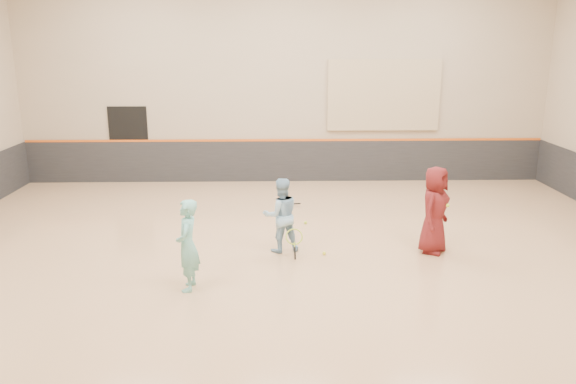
{
  "coord_description": "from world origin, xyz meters",
  "views": [
    {
      "loc": [
        -0.32,
        -10.07,
        3.94
      ],
      "look_at": [
        -0.06,
        0.4,
        1.15
      ],
      "focal_mm": 35.0,
      "sensor_mm": 36.0,
      "label": 1
    }
  ],
  "objects_px": {
    "girl": "(188,245)",
    "young_man": "(434,210)",
    "instructor": "(281,215)",
    "spare_racket": "(286,202)"
  },
  "relations": [
    {
      "from": "young_man",
      "to": "spare_racket",
      "type": "bearing_deg",
      "value": 73.99
    },
    {
      "from": "instructor",
      "to": "young_man",
      "type": "height_order",
      "value": "young_man"
    },
    {
      "from": "instructor",
      "to": "young_man",
      "type": "relative_size",
      "value": 0.86
    },
    {
      "from": "spare_racket",
      "to": "girl",
      "type": "bearing_deg",
      "value": -109.09
    },
    {
      "from": "girl",
      "to": "instructor",
      "type": "relative_size",
      "value": 1.05
    },
    {
      "from": "instructor",
      "to": "young_man",
      "type": "bearing_deg",
      "value": 164.34
    },
    {
      "from": "girl",
      "to": "instructor",
      "type": "height_order",
      "value": "girl"
    },
    {
      "from": "spare_racket",
      "to": "young_man",
      "type": "bearing_deg",
      "value": -50.44
    },
    {
      "from": "girl",
      "to": "young_man",
      "type": "xyz_separation_m",
      "value": [
        4.48,
        1.61,
        0.08
      ]
    },
    {
      "from": "young_man",
      "to": "instructor",
      "type": "bearing_deg",
      "value": 122.26
    }
  ]
}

